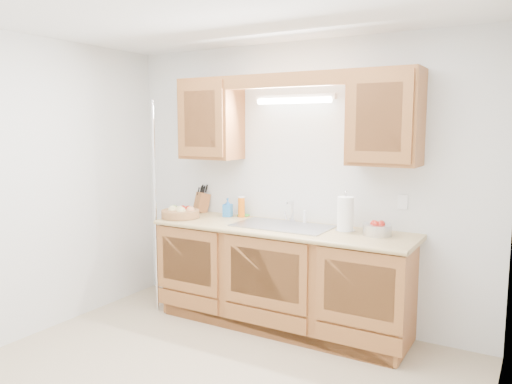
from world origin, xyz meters
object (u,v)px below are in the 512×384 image
Objects in this scene: apple_bowl at (377,229)px; knife_block at (202,202)px; fruit_basket at (181,213)px; paper_towel at (345,214)px.

knife_block is at bearing 174.82° from apple_bowl.
paper_towel reaches higher than fruit_basket.
paper_towel is 0.29m from apple_bowl.
fruit_basket is at bearing -172.82° from paper_towel.
paper_towel reaches higher than knife_block.
apple_bowl is at bearing 15.79° from knife_block.
fruit_basket is 1.84m from apple_bowl.
paper_towel is 1.23× the size of apple_bowl.
knife_block is 1.85m from apple_bowl.
fruit_basket is 1.38× the size of apple_bowl.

